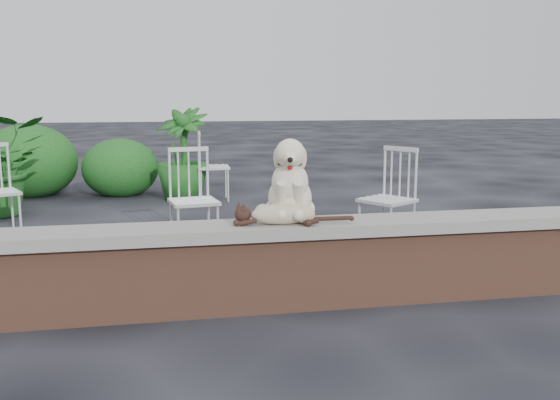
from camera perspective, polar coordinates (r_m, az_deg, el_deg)
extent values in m
plane|color=black|center=(4.35, 7.08, -9.35)|extent=(60.00, 60.00, 0.00)
cube|color=brown|center=(4.28, 7.15, -6.18)|extent=(6.00, 0.30, 0.50)
cube|color=slate|center=(4.21, 7.23, -2.38)|extent=(6.20, 0.40, 0.08)
imported|color=#164D18|center=(8.42, -9.12, 4.25)|extent=(0.97, 0.97, 1.26)
ellipsoid|color=#164D18|center=(9.41, -22.43, 3.31)|extent=(1.36, 1.24, 1.07)
ellipsoid|color=#164D18|center=(9.05, -14.70, 2.87)|extent=(1.08, 0.99, 0.86)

